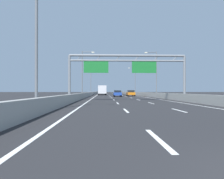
% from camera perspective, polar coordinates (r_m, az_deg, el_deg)
% --- Properties ---
extents(ground_plane, '(260.00, 260.00, 0.00)m').
position_cam_1_polar(ground_plane, '(102.75, -0.29, -1.04)').
color(ground_plane, '#262628').
extents(lane_dash_left_0, '(0.16, 3.00, 0.01)m').
position_cam_1_polar(lane_dash_left_0, '(6.51, 11.52, -12.17)').
color(lane_dash_left_0, white).
rests_on(lane_dash_left_0, ground_plane).
extents(lane_dash_left_1, '(0.16, 3.00, 0.01)m').
position_cam_1_polar(lane_dash_left_1, '(15.32, 3.52, -5.31)').
color(lane_dash_left_1, white).
rests_on(lane_dash_left_1, ground_plane).
extents(lane_dash_left_2, '(0.16, 3.00, 0.01)m').
position_cam_1_polar(lane_dash_left_2, '(24.27, 1.42, -3.46)').
color(lane_dash_left_2, white).
rests_on(lane_dash_left_2, ground_plane).
extents(lane_dash_left_3, '(0.16, 3.00, 0.01)m').
position_cam_1_polar(lane_dash_left_3, '(33.25, 0.46, -2.60)').
color(lane_dash_left_3, white).
rests_on(lane_dash_left_3, ground_plane).
extents(lane_dash_left_4, '(0.16, 3.00, 0.01)m').
position_cam_1_polar(lane_dash_left_4, '(42.24, -0.09, -2.11)').
color(lane_dash_left_4, white).
rests_on(lane_dash_left_4, ground_plane).
extents(lane_dash_left_5, '(0.16, 3.00, 0.01)m').
position_cam_1_polar(lane_dash_left_5, '(51.23, -0.45, -1.79)').
color(lane_dash_left_5, white).
rests_on(lane_dash_left_5, ground_plane).
extents(lane_dash_left_6, '(0.16, 3.00, 0.01)m').
position_cam_1_polar(lane_dash_left_6, '(60.22, -0.70, -1.57)').
color(lane_dash_left_6, white).
rests_on(lane_dash_left_6, ground_plane).
extents(lane_dash_left_7, '(0.16, 3.00, 0.01)m').
position_cam_1_polar(lane_dash_left_7, '(69.22, -0.89, -1.40)').
color(lane_dash_left_7, white).
rests_on(lane_dash_left_7, ground_plane).
extents(lane_dash_left_8, '(0.16, 3.00, 0.01)m').
position_cam_1_polar(lane_dash_left_8, '(78.21, -1.03, -1.28)').
color(lane_dash_left_8, white).
rests_on(lane_dash_left_8, ground_plane).
extents(lane_dash_left_9, '(0.16, 3.00, 0.01)m').
position_cam_1_polar(lane_dash_left_9, '(87.21, -1.14, -1.17)').
color(lane_dash_left_9, white).
rests_on(lane_dash_left_9, ground_plane).
extents(lane_dash_left_10, '(0.16, 3.00, 0.01)m').
position_cam_1_polar(lane_dash_left_10, '(96.21, -1.24, -1.09)').
color(lane_dash_left_10, white).
rests_on(lane_dash_left_10, ground_plane).
extents(lane_dash_left_11, '(0.16, 3.00, 0.01)m').
position_cam_1_polar(lane_dash_left_11, '(105.21, -1.31, -1.02)').
color(lane_dash_left_11, white).
rests_on(lane_dash_left_11, ground_plane).
extents(lane_dash_left_12, '(0.16, 3.00, 0.01)m').
position_cam_1_polar(lane_dash_left_12, '(114.21, -1.38, -0.97)').
color(lane_dash_left_12, white).
rests_on(lane_dash_left_12, ground_plane).
extents(lane_dash_left_13, '(0.16, 3.00, 0.01)m').
position_cam_1_polar(lane_dash_left_13, '(123.20, -1.43, -0.92)').
color(lane_dash_left_13, white).
rests_on(lane_dash_left_13, ground_plane).
extents(lane_dash_left_14, '(0.16, 3.00, 0.01)m').
position_cam_1_polar(lane_dash_left_14, '(132.20, -1.48, -0.88)').
color(lane_dash_left_14, white).
rests_on(lane_dash_left_14, ground_plane).
extents(lane_dash_left_15, '(0.16, 3.00, 0.01)m').
position_cam_1_polar(lane_dash_left_15, '(141.20, -1.52, -0.84)').
color(lane_dash_left_15, white).
rests_on(lane_dash_left_15, ground_plane).
extents(lane_dash_left_16, '(0.16, 3.00, 0.01)m').
position_cam_1_polar(lane_dash_left_16, '(150.20, -1.56, -0.81)').
color(lane_dash_left_16, white).
rests_on(lane_dash_left_16, ground_plane).
extents(lane_dash_left_17, '(0.16, 3.00, 0.01)m').
position_cam_1_polar(lane_dash_left_17, '(159.20, -1.59, -0.78)').
color(lane_dash_left_17, white).
rests_on(lane_dash_left_17, ground_plane).
extents(lane_dash_right_1, '(0.16, 3.00, 0.01)m').
position_cam_1_polar(lane_dash_right_1, '(16.08, 16.44, -5.06)').
color(lane_dash_right_1, white).
rests_on(lane_dash_right_1, ground_plane).
extents(lane_dash_right_2, '(0.16, 3.00, 0.01)m').
position_cam_1_polar(lane_dash_right_2, '(24.76, 9.78, -3.39)').
color(lane_dash_right_2, white).
rests_on(lane_dash_right_2, ground_plane).
extents(lane_dash_right_3, '(0.16, 3.00, 0.01)m').
position_cam_1_polar(lane_dash_right_3, '(33.60, 6.61, -2.58)').
color(lane_dash_right_3, white).
rests_on(lane_dash_right_3, ground_plane).
extents(lane_dash_right_4, '(0.16, 3.00, 0.01)m').
position_cam_1_polar(lane_dash_right_4, '(42.52, 4.76, -2.10)').
color(lane_dash_right_4, white).
rests_on(lane_dash_right_4, ground_plane).
extents(lane_dash_right_5, '(0.16, 3.00, 0.01)m').
position_cam_1_polar(lane_dash_right_5, '(51.46, 3.56, -1.79)').
color(lane_dash_right_5, white).
rests_on(lane_dash_right_5, ground_plane).
extents(lane_dash_right_6, '(0.16, 3.00, 0.01)m').
position_cam_1_polar(lane_dash_right_6, '(60.42, 2.71, -1.56)').
color(lane_dash_right_6, white).
rests_on(lane_dash_right_6, ground_plane).
extents(lane_dash_right_7, '(0.16, 3.00, 0.01)m').
position_cam_1_polar(lane_dash_right_7, '(69.39, 2.09, -1.40)').
color(lane_dash_right_7, white).
rests_on(lane_dash_right_7, ground_plane).
extents(lane_dash_right_8, '(0.16, 3.00, 0.01)m').
position_cam_1_polar(lane_dash_right_8, '(78.37, 1.60, -1.27)').
color(lane_dash_right_8, white).
rests_on(lane_dash_right_8, ground_plane).
extents(lane_dash_right_9, '(0.16, 3.00, 0.01)m').
position_cam_1_polar(lane_dash_right_9, '(87.35, 1.22, -1.17)').
color(lane_dash_right_9, white).
rests_on(lane_dash_right_9, ground_plane).
extents(lane_dash_right_10, '(0.16, 3.00, 0.01)m').
position_cam_1_polar(lane_dash_right_10, '(96.33, 0.91, -1.09)').
color(lane_dash_right_10, white).
rests_on(lane_dash_right_10, ground_plane).
extents(lane_dash_right_11, '(0.16, 3.00, 0.01)m').
position_cam_1_polar(lane_dash_right_11, '(105.32, 0.65, -1.02)').
color(lane_dash_right_11, white).
rests_on(lane_dash_right_11, ground_plane).
extents(lane_dash_right_12, '(0.16, 3.00, 0.01)m').
position_cam_1_polar(lane_dash_right_12, '(114.31, 0.43, -0.97)').
color(lane_dash_right_12, white).
rests_on(lane_dash_right_12, ground_plane).
extents(lane_dash_right_13, '(0.16, 3.00, 0.01)m').
position_cam_1_polar(lane_dash_right_13, '(123.30, 0.24, -0.92)').
color(lane_dash_right_13, white).
rests_on(lane_dash_right_13, ground_plane).
extents(lane_dash_right_14, '(0.16, 3.00, 0.01)m').
position_cam_1_polar(lane_dash_right_14, '(132.29, 0.08, -0.87)').
color(lane_dash_right_14, white).
rests_on(lane_dash_right_14, ground_plane).
extents(lane_dash_right_15, '(0.16, 3.00, 0.01)m').
position_cam_1_polar(lane_dash_right_15, '(141.29, -0.06, -0.84)').
color(lane_dash_right_15, white).
rests_on(lane_dash_right_15, ground_plane).
extents(lane_dash_right_16, '(0.16, 3.00, 0.01)m').
position_cam_1_polar(lane_dash_right_16, '(150.28, -0.19, -0.81)').
color(lane_dash_right_16, white).
rests_on(lane_dash_right_16, ground_plane).
extents(lane_dash_right_17, '(0.16, 3.00, 0.01)m').
position_cam_1_polar(lane_dash_right_17, '(159.28, -0.30, -0.78)').
color(lane_dash_right_17, white).
rests_on(lane_dash_right_17, ground_plane).
extents(edge_line_left, '(0.16, 176.00, 0.01)m').
position_cam_1_polar(edge_line_left, '(90.72, -3.36, -1.14)').
color(edge_line_left, white).
rests_on(edge_line_left, ground_plane).
extents(edge_line_right, '(0.16, 176.00, 0.01)m').
position_cam_1_polar(edge_line_right, '(91.10, 3.26, -1.14)').
color(edge_line_right, white).
rests_on(edge_line_right, ground_plane).
extents(barrier_left, '(0.45, 220.00, 0.95)m').
position_cam_1_polar(barrier_left, '(112.75, -3.96, -0.74)').
color(barrier_left, '#9E9E99').
rests_on(barrier_left, ground_plane).
extents(barrier_right, '(0.45, 220.00, 0.95)m').
position_cam_1_polar(barrier_right, '(113.15, 3.04, -0.74)').
color(barrier_right, '#9E9E99').
rests_on(barrier_right, ground_plane).
extents(sign_gantry, '(16.32, 0.36, 6.36)m').
position_cam_1_polar(sign_gantry, '(31.55, 3.48, 6.02)').
color(sign_gantry, gray).
rests_on(sign_gantry, ground_plane).
extents(streetlamp_left_near, '(2.58, 0.28, 9.50)m').
position_cam_1_polar(streetlamp_left_near, '(16.08, -17.63, 14.32)').
color(streetlamp_left_near, slate).
rests_on(streetlamp_left_near, ground_plane).
extents(streetlamp_left_mid, '(2.58, 0.28, 9.50)m').
position_cam_1_polar(streetlamp_left_mid, '(47.14, -7.21, 4.64)').
color(streetlamp_left_mid, slate).
rests_on(streetlamp_left_mid, ground_plane).
extents(streetlamp_right_mid, '(2.58, 0.28, 9.50)m').
position_cam_1_polar(streetlamp_right_mid, '(48.18, 10.83, 4.54)').
color(streetlamp_right_mid, slate).
rests_on(streetlamp_right_mid, ground_plane).
extents(streetlamp_left_far, '(2.58, 0.28, 9.50)m').
position_cam_1_polar(streetlamp_left_far, '(78.79, -5.16, 2.65)').
color(streetlamp_left_far, slate).
rests_on(streetlamp_left_far, ground_plane).
extents(streetlamp_right_far, '(2.58, 0.28, 9.50)m').
position_cam_1_polar(streetlamp_right_far, '(79.41, 5.67, 2.63)').
color(streetlamp_right_far, slate).
rests_on(streetlamp_right_far, ground_plane).
extents(blue_car, '(1.72, 4.47, 1.42)m').
position_cam_1_polar(blue_car, '(51.50, 1.36, -0.98)').
color(blue_car, '#2347AD').
rests_on(blue_car, ground_plane).
extents(silver_car, '(1.84, 4.14, 1.40)m').
position_cam_1_polar(silver_car, '(114.11, -2.29, -0.60)').
color(silver_car, '#A8ADB2').
rests_on(silver_car, ground_plane).
extents(orange_car, '(1.77, 4.44, 1.45)m').
position_cam_1_polar(orange_car, '(55.94, 4.70, -0.90)').
color(orange_car, orange).
rests_on(orange_car, ground_plane).
extents(white_car, '(1.75, 4.43, 1.50)m').
position_cam_1_polar(white_car, '(83.14, -2.30, -0.69)').
color(white_car, silver).
rests_on(white_car, ground_plane).
extents(box_truck, '(2.50, 8.68, 2.90)m').
position_cam_1_polar(box_truck, '(71.11, -2.44, -0.08)').
color(box_truck, '#194799').
rests_on(box_truck, ground_plane).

